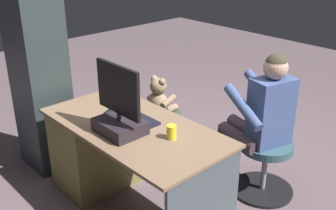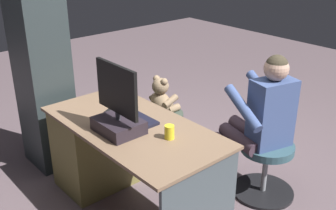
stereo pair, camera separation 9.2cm
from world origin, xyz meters
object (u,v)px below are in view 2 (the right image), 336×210
object	(u,v)px
desk	(106,146)
computer_mouse	(112,103)
teddy_bear	(162,97)
person	(259,115)
tv_remote	(110,110)
monitor	(118,113)
office_chair_teddy	(161,132)
keyboard	(134,117)
visitor_chair	(266,165)
cup	(169,132)

from	to	relation	value
desk	computer_mouse	xyz separation A→B (m)	(0.02, -0.09, 0.35)
teddy_bear	person	xyz separation A→B (m)	(-0.89, -0.23, 0.07)
teddy_bear	person	size ratio (longest dim) A/B	0.30
tv_remote	person	world-z (taller)	person
monitor	office_chair_teddy	distance (m)	1.07
keyboard	computer_mouse	xyz separation A→B (m)	(0.31, -0.01, 0.01)
computer_mouse	tv_remote	world-z (taller)	computer_mouse
visitor_chair	desk	bearing A→B (deg)	44.43
cup	visitor_chair	bearing A→B (deg)	-104.34
desk	cup	size ratio (longest dim) A/B	15.09
tv_remote	visitor_chair	size ratio (longest dim) A/B	0.30
office_chair_teddy	visitor_chair	distance (m)	1.02
desk	office_chair_teddy	xyz separation A→B (m)	(0.07, -0.63, -0.11)
tv_remote	cup	bearing A→B (deg)	158.13
cup	computer_mouse	bearing A→B (deg)	-2.20
keyboard	cup	world-z (taller)	cup
tv_remote	person	size ratio (longest dim) A/B	0.13
visitor_chair	tv_remote	bearing A→B (deg)	46.88
desk	tv_remote	world-z (taller)	tv_remote
desk	teddy_bear	distance (m)	0.69
desk	teddy_bear	bearing A→B (deg)	-83.87
teddy_bear	person	distance (m)	0.92
keyboard	person	bearing A→B (deg)	-123.79
monitor	teddy_bear	distance (m)	0.94
desk	teddy_bear	xyz separation A→B (m)	(0.07, -0.65, 0.23)
computer_mouse	visitor_chair	xyz separation A→B (m)	(-0.93, -0.80, -0.46)
cup	person	world-z (taller)	person
keyboard	office_chair_teddy	size ratio (longest dim) A/B	0.84
desk	tv_remote	distance (m)	0.35
computer_mouse	tv_remote	xyz separation A→B (m)	(-0.10, 0.08, -0.01)
desk	keyboard	xyz separation A→B (m)	(-0.29, -0.08, 0.34)
monitor	computer_mouse	xyz separation A→B (m)	(0.41, -0.22, -0.12)
keyboard	person	world-z (taller)	person
monitor	desk	bearing A→B (deg)	-17.99
tv_remote	keyboard	bearing A→B (deg)	171.64
computer_mouse	cup	size ratio (longest dim) A/B	1.01
monitor	person	distance (m)	1.10
cup	tv_remote	size ratio (longest dim) A/B	0.63
person	cup	bearing A→B (deg)	81.44
tv_remote	desk	bearing A→B (deg)	-20.87
cup	monitor	bearing A→B (deg)	32.54
computer_mouse	teddy_bear	xyz separation A→B (m)	(0.05, -0.56, -0.12)
office_chair_teddy	visitor_chair	size ratio (longest dim) A/B	1.01
computer_mouse	cup	world-z (taller)	cup
tv_remote	monitor	bearing A→B (deg)	129.24
cup	office_chair_teddy	xyz separation A→B (m)	(0.77, -0.57, -0.49)
desk	cup	xyz separation A→B (m)	(-0.70, -0.06, 0.38)
computer_mouse	desk	bearing A→B (deg)	99.25
visitor_chair	office_chair_teddy	bearing A→B (deg)	14.91
monitor	person	world-z (taller)	monitor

